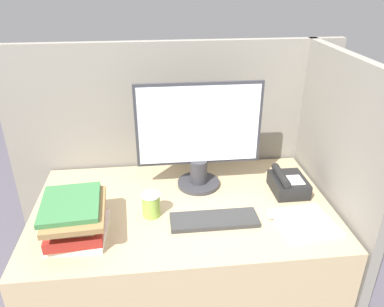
{
  "coord_description": "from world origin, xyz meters",
  "views": [
    {
      "loc": [
        -0.12,
        -1.0,
        1.74
      ],
      "look_at": [
        0.05,
        0.44,
        1.02
      ],
      "focal_mm": 35.0,
      "sensor_mm": 36.0,
      "label": 1
    }
  ],
  "objects_px": {
    "monitor": "(199,138)",
    "desk_telephone": "(288,184)",
    "coffee_cup": "(151,205)",
    "mouse": "(275,216)",
    "keyboard": "(214,220)",
    "book_stack": "(75,218)"
  },
  "relations": [
    {
      "from": "book_stack",
      "to": "coffee_cup",
      "type": "bearing_deg",
      "value": 17.53
    },
    {
      "from": "mouse",
      "to": "coffee_cup",
      "type": "xyz_separation_m",
      "value": [
        -0.52,
        0.08,
        0.04
      ]
    },
    {
      "from": "keyboard",
      "to": "book_stack",
      "type": "height_order",
      "value": "book_stack"
    },
    {
      "from": "keyboard",
      "to": "desk_telephone",
      "type": "bearing_deg",
      "value": 27.55
    },
    {
      "from": "book_stack",
      "to": "mouse",
      "type": "bearing_deg",
      "value": 0.78
    },
    {
      "from": "keyboard",
      "to": "book_stack",
      "type": "relative_size",
      "value": 1.17
    },
    {
      "from": "book_stack",
      "to": "desk_telephone",
      "type": "height_order",
      "value": "book_stack"
    },
    {
      "from": "monitor",
      "to": "keyboard",
      "type": "height_order",
      "value": "monitor"
    },
    {
      "from": "mouse",
      "to": "coffee_cup",
      "type": "relative_size",
      "value": 0.59
    },
    {
      "from": "keyboard",
      "to": "monitor",
      "type": "bearing_deg",
      "value": 94.95
    },
    {
      "from": "keyboard",
      "to": "mouse",
      "type": "xyz_separation_m",
      "value": [
        0.26,
        -0.01,
        0.0
      ]
    },
    {
      "from": "monitor",
      "to": "keyboard",
      "type": "distance_m",
      "value": 0.39
    },
    {
      "from": "book_stack",
      "to": "desk_telephone",
      "type": "relative_size",
      "value": 1.65
    },
    {
      "from": "monitor",
      "to": "coffee_cup",
      "type": "bearing_deg",
      "value": -135.66
    },
    {
      "from": "mouse",
      "to": "book_stack",
      "type": "bearing_deg",
      "value": -179.22
    },
    {
      "from": "book_stack",
      "to": "keyboard",
      "type": "bearing_deg",
      "value": 1.66
    },
    {
      "from": "coffee_cup",
      "to": "book_stack",
      "type": "distance_m",
      "value": 0.32
    },
    {
      "from": "monitor",
      "to": "desk_telephone",
      "type": "height_order",
      "value": "monitor"
    },
    {
      "from": "coffee_cup",
      "to": "mouse",
      "type": "bearing_deg",
      "value": -9.15
    },
    {
      "from": "monitor",
      "to": "desk_telephone",
      "type": "xyz_separation_m",
      "value": [
        0.41,
        -0.11,
        -0.21
      ]
    },
    {
      "from": "coffee_cup",
      "to": "keyboard",
      "type": "bearing_deg",
      "value": -16.82
    },
    {
      "from": "monitor",
      "to": "mouse",
      "type": "xyz_separation_m",
      "value": [
        0.29,
        -0.31,
        -0.24
      ]
    }
  ]
}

